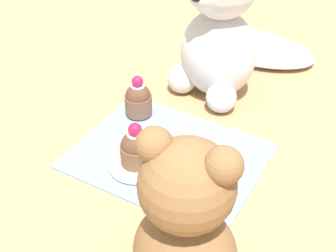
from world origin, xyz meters
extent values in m
plane|color=tan|center=(0.00, 0.00, 0.00)|extent=(4.00, 4.00, 0.00)
cube|color=#7A9ED1|center=(0.00, 0.00, 0.00)|extent=(0.27, 0.21, 0.01)
ellipsoid|color=silver|center=(-0.02, 0.36, 0.01)|extent=(0.27, 0.15, 0.03)
ellipsoid|color=silver|center=(-0.01, 0.19, 0.07)|extent=(0.16, 0.14, 0.15)
sphere|color=silver|center=(-0.07, 0.16, 0.03)|extent=(0.05, 0.05, 0.05)
sphere|color=silver|center=(0.02, 0.15, 0.03)|extent=(0.05, 0.05, 0.05)
sphere|color=olive|center=(0.12, -0.18, 0.16)|extent=(0.09, 0.09, 0.09)
ellipsoid|color=olive|center=(0.12, -0.15, 0.15)|extent=(0.05, 0.04, 0.03)
sphere|color=black|center=(0.12, -0.13, 0.16)|extent=(0.02, 0.02, 0.02)
sphere|color=olive|center=(0.16, -0.18, 0.19)|extent=(0.03, 0.03, 0.03)
sphere|color=olive|center=(0.09, -0.19, 0.19)|extent=(0.03, 0.03, 0.03)
sphere|color=olive|center=(0.09, -0.15, 0.02)|extent=(0.04, 0.04, 0.04)
cylinder|color=brown|center=(-0.09, 0.07, 0.02)|extent=(0.04, 0.04, 0.03)
sphere|color=brown|center=(-0.09, 0.07, 0.04)|extent=(0.04, 0.04, 0.04)
cylinder|color=white|center=(-0.09, 0.07, 0.06)|extent=(0.02, 0.02, 0.00)
sphere|color=#B71947|center=(-0.09, 0.07, 0.07)|extent=(0.02, 0.02, 0.02)
cylinder|color=white|center=(-0.03, -0.04, 0.01)|extent=(0.08, 0.08, 0.01)
cylinder|color=brown|center=(-0.03, -0.04, 0.03)|extent=(0.05, 0.05, 0.03)
sphere|color=brown|center=(-0.03, -0.04, 0.04)|extent=(0.04, 0.04, 0.04)
cylinder|color=white|center=(-0.03, -0.04, 0.06)|extent=(0.02, 0.02, 0.00)
sphere|color=#B71947|center=(-0.03, -0.04, 0.07)|extent=(0.02, 0.02, 0.02)
camera|label=1|loc=(0.26, -0.45, 0.45)|focal=50.00mm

